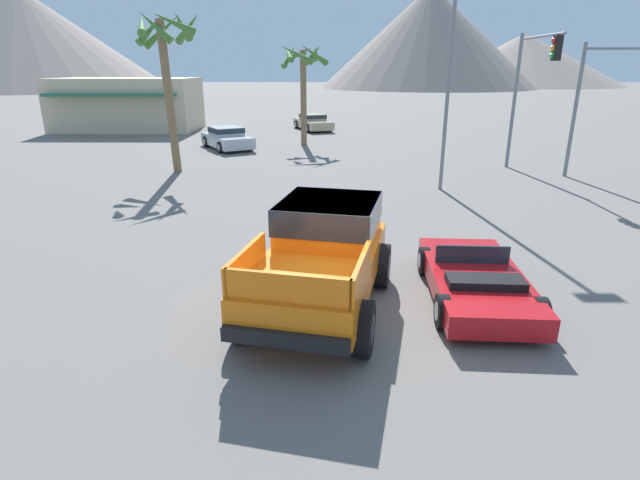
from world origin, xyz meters
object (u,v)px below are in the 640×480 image
Objects in this scene: parked_car_tan at (313,122)px; traffic_light_crosswalk at (531,76)px; orange_pickup_truck at (323,250)px; parked_car_silver at (227,138)px; street_lamp_post at (452,42)px; red_convertible_car at (475,281)px; palm_tree_tall at (302,68)px; traffic_light_main at (619,84)px; palm_tree_short at (167,51)px.

traffic_light_crosswalk reaches higher than parked_car_tan.
traffic_light_crosswalk reaches higher than orange_pickup_truck.
street_lamp_post reaches higher than parked_car_silver.
red_convertible_car is 0.71× the size of palm_tree_tall.
traffic_light_main is at bearing 107.38° from parked_car_tan.
street_lamp_post reaches higher than traffic_light_main.
parked_car_silver is 16.49m from traffic_light_crosswalk.
red_convertible_car is 15.75m from traffic_light_main.
palm_tree_tall is at bearing 66.61° from parked_car_tan.
red_convertible_car is 0.45× the size of street_lamp_post.
parked_car_silver is at bearing 81.90° from palm_tree_short.
red_convertible_car is at bearing 83.25° from parked_car_silver.
traffic_light_crosswalk is 0.65× the size of street_lamp_post.
palm_tree_short is at bearing 177.79° from traffic_light_main.
traffic_light_main is 18.98m from palm_tree_short.
palm_tree_tall is at bearing 104.77° from red_convertible_car.
parked_car_tan is 1.06× the size of parked_car_silver.
parked_car_tan is at bearing 87.02° from palm_tree_tall.
traffic_light_crosswalk is (9.66, -16.41, 3.58)m from parked_car_tan.
traffic_light_crosswalk is at bearing 171.16° from traffic_light_main.
palm_tree_short is at bearing 51.32° from parked_car_silver.
palm_tree_short is (-6.72, 13.30, 4.03)m from orange_pickup_truck.
parked_car_silver is 0.77× the size of palm_tree_tall.
traffic_light_main is 0.93× the size of palm_tree_tall.
orange_pickup_truck is 0.86× the size of traffic_light_crosswalk.
parked_car_silver reaches higher than red_convertible_car.
orange_pickup_truck is 22.02m from palm_tree_tall.
parked_car_silver is 8.32m from palm_tree_short.
traffic_light_crosswalk is (-3.48, 0.54, 0.31)m from traffic_light_main.
parked_car_tan is 0.53× the size of street_lamp_post.
street_lamp_post reaches higher than palm_tree_short.
traffic_light_main is at bearing 56.77° from red_convertible_car.
red_convertible_car is at bearing 15.80° from orange_pickup_truck.
parked_car_silver is 15.24m from street_lamp_post.
street_lamp_post reaches higher than parked_car_tan.
parked_car_tan is at bearing 105.70° from street_lamp_post.
parked_car_silver is (-5.73, 20.22, -0.50)m from orange_pickup_truck.
traffic_light_main reaches higher than parked_car_silver.
parked_car_silver is at bearing 156.91° from traffic_light_main.
orange_pickup_truck is 15.44m from palm_tree_short.
parked_car_silver is at bearing 135.22° from street_lamp_post.
street_lamp_post is at bearing 104.63° from parked_car_silver.
red_convertible_car is at bearing 77.46° from parked_car_tan.
parked_car_tan is at bearing -147.84° from parked_car_silver.
palm_tree_short reaches higher than orange_pickup_truck.
street_lamp_post reaches higher than traffic_light_crosswalk.
parked_car_tan is (-0.94, 29.52, -0.52)m from orange_pickup_truck.
palm_tree_short is at bearing 163.75° from street_lamp_post.
palm_tree_tall is at bearing 116.71° from street_lamp_post.
street_lamp_post is 11.73m from palm_tree_short.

